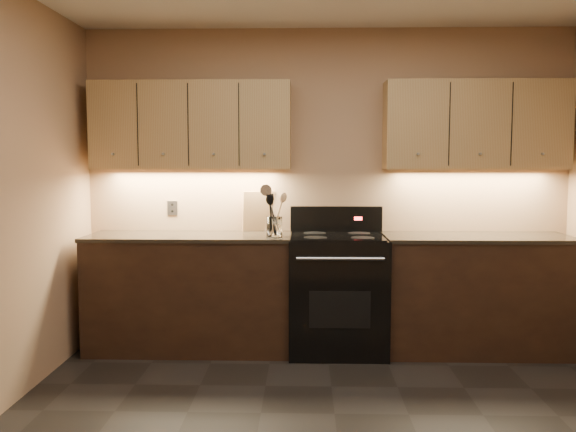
% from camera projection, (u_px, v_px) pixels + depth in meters
% --- Properties ---
extents(wall_back, '(4.00, 0.04, 2.60)m').
position_uv_depth(wall_back, '(327.00, 187.00, 5.09)').
color(wall_back, tan).
rests_on(wall_back, ground).
extents(counter_left, '(1.62, 0.62, 0.93)m').
position_uv_depth(counter_left, '(191.00, 292.00, 4.90)').
color(counter_left, black).
rests_on(counter_left, ground).
extents(counter_right, '(1.46, 0.62, 0.93)m').
position_uv_depth(counter_right, '(476.00, 293.00, 4.84)').
color(counter_right, black).
rests_on(counter_right, ground).
extents(stove, '(0.76, 0.68, 1.14)m').
position_uv_depth(stove, '(337.00, 292.00, 4.85)').
color(stove, black).
rests_on(stove, ground).
extents(upper_cab_left, '(1.60, 0.30, 0.70)m').
position_uv_depth(upper_cab_left, '(192.00, 126.00, 4.93)').
color(upper_cab_left, tan).
rests_on(upper_cab_left, wall_back).
extents(upper_cab_right, '(1.44, 0.30, 0.70)m').
position_uv_depth(upper_cab_right, '(475.00, 125.00, 4.87)').
color(upper_cab_right, tan).
rests_on(upper_cab_right, wall_back).
extents(outlet_plate, '(0.08, 0.01, 0.12)m').
position_uv_depth(outlet_plate, '(172.00, 208.00, 5.14)').
color(outlet_plate, '#B2B5BA').
rests_on(outlet_plate, wall_back).
extents(utensil_crock, '(0.14, 0.14, 0.15)m').
position_uv_depth(utensil_crock, '(274.00, 227.00, 4.75)').
color(utensil_crock, white).
rests_on(utensil_crock, counter_left).
extents(cutting_board, '(0.27, 0.15, 0.34)m').
position_uv_depth(cutting_board, '(259.00, 211.00, 5.09)').
color(cutting_board, tan).
rests_on(cutting_board, counter_left).
extents(wooden_spoon, '(0.16, 0.14, 0.34)m').
position_uv_depth(wooden_spoon, '(272.00, 213.00, 4.74)').
color(wooden_spoon, tan).
rests_on(wooden_spoon, utensil_crock).
extents(black_spoon, '(0.08, 0.17, 0.32)m').
position_uv_depth(black_spoon, '(272.00, 213.00, 4.77)').
color(black_spoon, black).
rests_on(black_spoon, utensil_crock).
extents(black_turner, '(0.13, 0.10, 0.34)m').
position_uv_depth(black_turner, '(275.00, 213.00, 4.71)').
color(black_turner, black).
rests_on(black_turner, utensil_crock).
extents(steel_spatula, '(0.19, 0.16, 0.39)m').
position_uv_depth(steel_spatula, '(279.00, 211.00, 4.74)').
color(steel_spatula, silver).
rests_on(steel_spatula, utensil_crock).
extents(steel_skimmer, '(0.19, 0.12, 0.39)m').
position_uv_depth(steel_skimmer, '(277.00, 210.00, 4.72)').
color(steel_skimmer, silver).
rests_on(steel_skimmer, utensil_crock).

